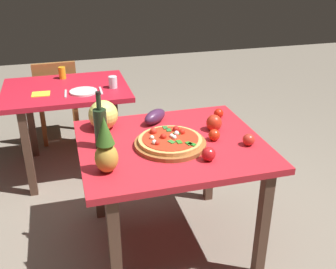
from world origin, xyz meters
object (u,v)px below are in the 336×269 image
at_px(wine_bottle, 101,127).
at_px(eggplant, 155,117).
at_px(drinking_glass_water, 113,82).
at_px(display_table, 171,156).
at_px(melon, 103,115).
at_px(knife_utensil, 101,91).
at_px(fork_utensil, 66,94).
at_px(tomato_beside_pepper, 209,154).
at_px(tomato_by_bottle, 249,140).
at_px(dining_chair, 57,96).
at_px(pizza, 170,139).
at_px(drinking_glass_juice, 62,73).
at_px(bell_pepper, 214,123).
at_px(dinner_plate, 83,92).
at_px(tomato_at_corner, 219,113).
at_px(napkin_folded, 41,94).
at_px(background_table, 67,100).
at_px(tomato_near_board, 214,135).
at_px(pineapple_left, 106,148).
at_px(pizza_board, 170,144).

bearing_deg(wine_bottle, eggplant, 33.79).
bearing_deg(drinking_glass_water, display_table, -80.22).
bearing_deg(melon, knife_utensil, 84.77).
xyz_separation_m(eggplant, fork_utensil, (-0.55, 0.74, -0.04)).
height_order(tomato_beside_pepper, knife_utensil, tomato_beside_pepper).
bearing_deg(fork_utensil, tomato_by_bottle, -47.36).
bearing_deg(dining_chair, eggplant, 110.64).
bearing_deg(pizza, dining_chair, 108.93).
bearing_deg(drinking_glass_juice, fork_utensil, -89.04).
height_order(tomato_by_bottle, knife_utensil, tomato_by_bottle).
relative_size(bell_pepper, tomato_beside_pepper, 1.38).
bearing_deg(tomato_beside_pepper, drinking_glass_juice, 112.44).
bearing_deg(knife_utensil, display_table, -73.66).
bearing_deg(pizza, wine_bottle, 167.21).
bearing_deg(knife_utensil, drinking_glass_juice, 124.33).
bearing_deg(dinner_plate, dining_chair, 105.89).
bearing_deg(display_table, dining_chair, 109.88).
bearing_deg(fork_utensil, tomato_beside_pepper, -58.76).
distance_m(tomato_at_corner, knife_utensil, 1.05).
xyz_separation_m(tomato_by_bottle, napkin_folded, (-1.20, 1.25, -0.03)).
relative_size(melon, drinking_glass_juice, 1.80).
bearing_deg(tomato_at_corner, napkin_folded, 145.23).
bearing_deg(napkin_folded, background_table, 30.47).
height_order(bell_pepper, tomato_beside_pepper, bell_pepper).
relative_size(melon, fork_utensil, 1.05).
bearing_deg(melon, background_table, 102.94).
height_order(display_table, fork_utensil, fork_utensil).
bearing_deg(wine_bottle, drinking_glass_water, 78.14).
distance_m(tomato_beside_pepper, knife_utensil, 1.39).
xyz_separation_m(tomato_near_board, drinking_glass_juice, (-0.84, 1.52, 0.02)).
bearing_deg(eggplant, tomato_beside_pepper, -74.38).
height_order(bell_pepper, tomato_by_bottle, bell_pepper).
xyz_separation_m(dining_chair, drinking_glass_water, (0.47, -0.73, 0.33)).
bearing_deg(wine_bottle, bell_pepper, 3.48).
bearing_deg(tomato_by_bottle, pizza, 164.84).
distance_m(background_table, knife_utensil, 0.34).
height_order(pineapple_left, fork_utensil, pineapple_left).
height_order(pineapple_left, tomato_near_board, pineapple_left).
relative_size(dining_chair, tomato_by_bottle, 11.81).
relative_size(drinking_glass_juice, knife_utensil, 0.58).
bearing_deg(pineapple_left, tomato_by_bottle, 5.21).
distance_m(pizza_board, tomato_at_corner, 0.54).
bearing_deg(melon, bell_pepper, -17.71).
distance_m(drinking_glass_water, napkin_folded, 0.58).
xyz_separation_m(pizza, napkin_folded, (-0.75, 1.13, -0.04)).
relative_size(pineapple_left, eggplant, 1.56).
relative_size(pizza, pineapple_left, 1.21).
height_order(tomato_beside_pepper, drinking_glass_juice, drinking_glass_juice).
relative_size(bell_pepper, dinner_plate, 0.50).
bearing_deg(drinking_glass_juice, tomato_beside_pepper, -67.56).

